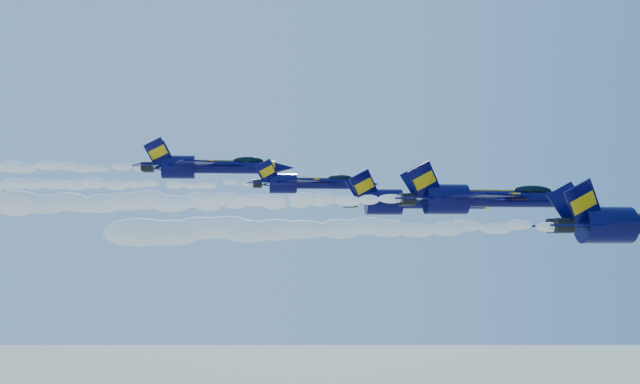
{
  "coord_description": "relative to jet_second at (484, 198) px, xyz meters",
  "views": [
    {
      "loc": [
        -16.33,
        -69.43,
        149.75
      ],
      "look_at": [
        -8.77,
        4.65,
        154.59
      ],
      "focal_mm": 40.0,
      "sensor_mm": 36.0,
      "label": 1
    }
  ],
  "objects": [
    {
      "name": "jet_second",
      "position": [
        0.0,
        0.0,
        0.0
      ],
      "size": [
        18.26,
        14.98,
        6.79
      ],
      "color": "#080638"
    },
    {
      "name": "jet_third",
      "position": [
        -3.9,
        10.46,
        0.26
      ],
      "size": [
        17.98,
        14.75,
        6.68
      ],
      "color": "#080638"
    },
    {
      "name": "jet_fourth",
      "position": [
        -14.83,
        19.06,
        2.78
      ],
      "size": [
        14.97,
        12.28,
        5.56
      ],
      "color": "#080638"
    },
    {
      "name": "smoke_trail_jet_second",
      "position": [
        -25.51,
        0.0,
        -0.41
      ],
      "size": [
        35.42,
        2.03,
        1.83
      ],
      "primitive_type": "ellipsoid",
      "color": "white"
    },
    {
      "name": "jet_fifth",
      "position": [
        -26.83,
        26.13,
        5.33
      ],
      "size": [
        19.11,
        15.68,
        7.1
      ],
      "color": "#080638"
    },
    {
      "name": "smoke_trail_jet_fourth",
      "position": [
        -38.94,
        19.06,
        2.39
      ],
      "size": [
        35.42,
        1.67,
        1.5
      ],
      "primitive_type": "ellipsoid",
      "color": "white"
    },
    {
      "name": "smoke_trail_jet_lead",
      "position": [
        -14.33,
        -7.44,
        -2.94
      ],
      "size": [
        35.42,
        2.24,
        2.02
      ],
      "primitive_type": "ellipsoid",
      "color": "white"
    },
    {
      "name": "smoke_trail_jet_third",
      "position": [
        -29.3,
        10.46,
        -0.15
      ],
      "size": [
        35.42,
        2.0,
        1.8
      ],
      "primitive_type": "ellipsoid",
      "color": "white"
    }
  ]
}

